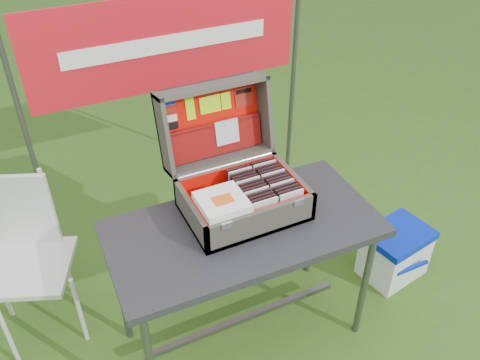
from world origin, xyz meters
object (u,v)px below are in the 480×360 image
table (243,284)px  cooler (395,252)px  suitcase (238,161)px  chair (29,269)px  cardboard_box (323,226)px

table → cooler: bearing=2.1°
table → suitcase: size_ratio=2.28×
chair → cardboard_box: (1.74, -0.12, -0.29)m
cardboard_box → table: bearing=-142.5°
cooler → chair: chair is taller
table → cardboard_box: table is taller
suitcase → chair: size_ratio=0.61×
suitcase → cardboard_box: (0.73, 0.25, -0.88)m
suitcase → cardboard_box: suitcase is taller
suitcase → cardboard_box: 1.17m
suitcase → cooler: bearing=-8.1°
chair → cooler: bearing=7.7°
table → suitcase: suitcase is taller
suitcase → cardboard_box: bearing=18.9°
table → cooler: (1.04, 0.01, -0.23)m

